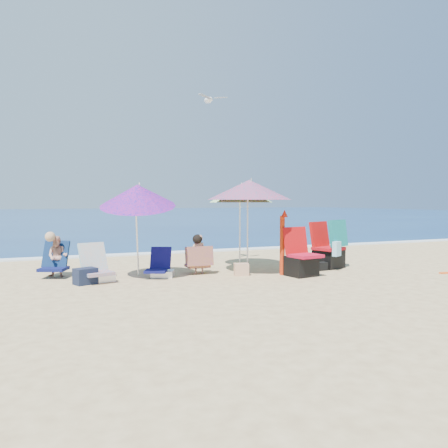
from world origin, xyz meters
name	(u,v)px	position (x,y,z in m)	size (l,w,h in m)	color
ground	(256,279)	(0.00, 0.00, 0.00)	(120.00, 120.00, 0.00)	#D8BC84
sea	(80,215)	(0.00, 45.00, -0.05)	(120.00, 80.00, 0.12)	navy
foam	(183,252)	(0.00, 5.10, 0.02)	(120.00, 0.50, 0.04)	white
umbrella_turquoise	(249,190)	(0.16, 0.65, 1.86)	(2.22, 2.22, 2.11)	silver
umbrella_striped	(241,193)	(0.42, 1.68, 1.80)	(1.80, 1.80, 2.06)	white
umbrella_blue	(138,195)	(-2.25, 0.88, 1.73)	(1.96, 2.00, 2.11)	white
furled_umbrella	(283,239)	(0.78, 0.26, 0.78)	(0.18, 0.17, 1.43)	#AB280C
chair_navy	(161,269)	(-1.75, 1.01, 0.17)	(0.75, 0.74, 0.63)	#0C0E47
chair_rainbow	(97,271)	(-3.06, 0.99, 0.20)	(0.70, 0.86, 0.76)	#EF6D54
camp_chair_left	(301,261)	(1.08, 0.00, 0.31)	(0.71, 0.76, 1.05)	#B90D29
camp_chair_right	(329,251)	(2.32, 0.70, 0.42)	(0.84, 0.97, 1.17)	#B60D16
person_center	(199,255)	(-0.88, 1.06, 0.43)	(0.60, 0.50, 0.88)	tan
person_left	(57,256)	(-3.79, 1.87, 0.44)	(0.69, 0.79, 0.97)	tan
bag_navy_a	(85,276)	(-3.31, 0.77, 0.16)	(0.48, 0.42, 0.31)	#171E32
bag_black_a	(199,263)	(-0.58, 1.93, 0.11)	(0.33, 0.25, 0.23)	black
bag_tan	(241,269)	(-0.08, 0.55, 0.13)	(0.35, 0.29, 0.26)	tan
bag_navy_b	(323,259)	(2.45, 1.14, 0.17)	(0.51, 0.42, 0.34)	#1B1E3C
bag_black_b	(321,266)	(1.93, 0.46, 0.10)	(0.26, 0.18, 0.19)	black
orange_item	(444,273)	(4.20, -0.96, 0.02)	(0.23, 0.12, 0.03)	#F55819
seagull	(209,100)	(-0.26, 2.07, 4.07)	(0.76, 0.60, 0.14)	white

